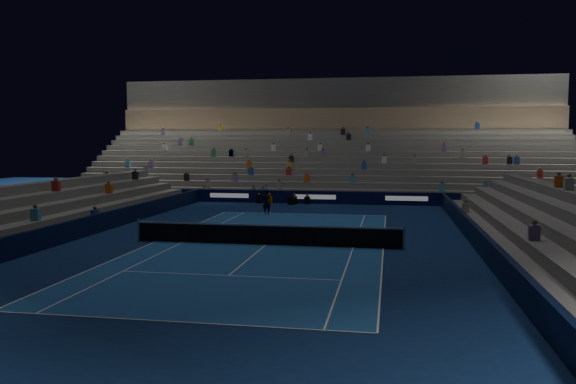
# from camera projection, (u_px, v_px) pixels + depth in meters

# --- Properties ---
(ground) EXTENTS (90.00, 90.00, 0.00)m
(ground) POSITION_uv_depth(u_px,v_px,m) (266.00, 245.00, 27.33)
(ground) COLOR #0C2049
(ground) RESTS_ON ground
(court_surface) EXTENTS (10.97, 23.77, 0.01)m
(court_surface) POSITION_uv_depth(u_px,v_px,m) (266.00, 245.00, 27.33)
(court_surface) COLOR #194A8B
(court_surface) RESTS_ON ground
(sponsor_barrier_far) EXTENTS (44.00, 0.25, 1.00)m
(sponsor_barrier_far) POSITION_uv_depth(u_px,v_px,m) (316.00, 197.00, 45.43)
(sponsor_barrier_far) COLOR black
(sponsor_barrier_far) RESTS_ON ground
(sponsor_barrier_east) EXTENTS (0.25, 37.00, 1.00)m
(sponsor_barrier_east) POSITION_uv_depth(u_px,v_px,m) (480.00, 241.00, 25.60)
(sponsor_barrier_east) COLOR black
(sponsor_barrier_east) RESTS_ON ground
(sponsor_barrier_west) EXTENTS (0.25, 37.00, 1.00)m
(sponsor_barrier_west) POSITION_uv_depth(u_px,v_px,m) (77.00, 229.00, 28.97)
(sponsor_barrier_west) COLOR black
(sponsor_barrier_west) RESTS_ON ground
(grandstand_main) EXTENTS (44.00, 15.20, 11.20)m
(grandstand_main) POSITION_uv_depth(u_px,v_px,m) (329.00, 158.00, 54.40)
(grandstand_main) COLOR slate
(grandstand_main) RESTS_ON ground
(grandstand_east) EXTENTS (5.00, 37.00, 2.50)m
(grandstand_east) POSITION_uv_depth(u_px,v_px,m) (564.00, 234.00, 24.96)
(grandstand_east) COLOR slate
(grandstand_east) RESTS_ON ground
(grandstand_west) EXTENTS (5.00, 37.00, 2.50)m
(grandstand_west) POSITION_uv_depth(u_px,v_px,m) (14.00, 219.00, 29.54)
(grandstand_west) COLOR slate
(grandstand_west) RESTS_ON ground
(tennis_net) EXTENTS (12.90, 0.10, 1.10)m
(tennis_net) POSITION_uv_depth(u_px,v_px,m) (266.00, 234.00, 27.28)
(tennis_net) COLOR #B2B2B7
(tennis_net) RESTS_ON ground
(tennis_player) EXTENTS (0.67, 0.50, 1.68)m
(tennis_player) POSITION_uv_depth(u_px,v_px,m) (267.00, 202.00, 38.70)
(tennis_player) COLOR black
(tennis_player) RESTS_ON ground
(broadcast_camera) EXTENTS (0.54, 0.97, 0.64)m
(broadcast_camera) POSITION_uv_depth(u_px,v_px,m) (292.00, 200.00, 44.89)
(broadcast_camera) COLOR black
(broadcast_camera) RESTS_ON ground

